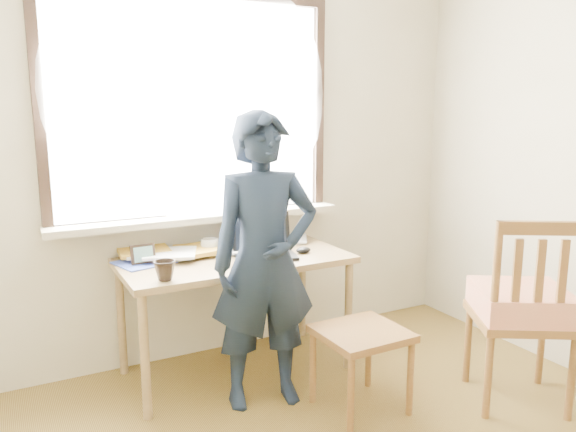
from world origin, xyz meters
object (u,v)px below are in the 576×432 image
desk (235,270)px  mug_dark (165,271)px  side_chair (522,306)px  laptop (263,246)px  mug_white (210,246)px  work_chair (361,342)px  person (265,262)px

desk → mug_dark: bearing=-153.5°
side_chair → laptop: bearing=135.3°
mug_dark → mug_white: bearing=46.8°
work_chair → side_chair: side_chair is taller
person → desk: bearing=100.8°
side_chair → mug_white: bearing=136.4°
laptop → work_chair: size_ratio=0.93×
mug_dark → person: bearing=-17.3°
laptop → mug_white: 0.34m
mug_white → work_chair: bearing=-60.8°
mug_dark → person: person is taller
side_chair → person: person is taller
work_chair → person: (-0.41, 0.32, 0.42)m
person → mug_white: bearing=109.3°
side_chair → person: (-1.22, 0.67, 0.24)m
mug_dark → person: (0.50, -0.15, 0.02)m
desk → side_chair: (1.22, -1.07, -0.09)m
desk → mug_dark: (-0.49, -0.25, 0.13)m
side_chair → person: 1.41m
laptop → person: (-0.17, -0.37, 0.02)m
mug_white → mug_dark: (-0.40, -0.43, 0.01)m
desk → laptop: (0.18, -0.03, 0.13)m
laptop → work_chair: laptop is taller
laptop → work_chair: bearing=-70.9°
person → work_chair: bearing=-28.3°
laptop → mug_white: (-0.27, 0.21, -0.01)m
person → laptop: bearing=75.4°
work_chair → mug_white: bearing=119.2°
desk → mug_dark: mug_dark is taller
desk → person: person is taller
desk → side_chair: size_ratio=1.28×
mug_white → person: bearing=-80.7°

